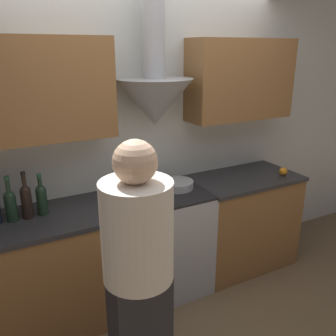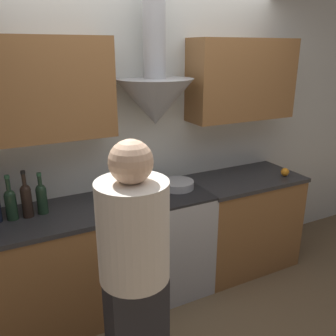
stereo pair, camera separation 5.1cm
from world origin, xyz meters
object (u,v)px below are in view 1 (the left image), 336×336
object	(u,v)px
stove_range	(163,241)
wine_bottle_6	(42,198)
wine_bottle_5	(26,200)
mixing_bowl	(177,185)
person_foreground_left	(139,278)
orange_fruit	(283,171)
wine_bottle_4	(10,204)
stock_pot	(142,186)

from	to	relation	value
stove_range	wine_bottle_6	size ratio (longest dim) A/B	2.98
wine_bottle_5	mixing_bowl	xyz separation A→B (m)	(1.21, -0.00, -0.11)
mixing_bowl	person_foreground_left	bearing A→B (deg)	-128.52
wine_bottle_5	orange_fruit	bearing A→B (deg)	-4.76
stove_range	person_foreground_left	distance (m)	1.24
wine_bottle_5	wine_bottle_6	xyz separation A→B (m)	(0.10, 0.01, -0.01)
wine_bottle_4	stock_pot	size ratio (longest dim) A/B	1.47
wine_bottle_4	person_foreground_left	distance (m)	1.14
stove_range	mixing_bowl	bearing A→B (deg)	12.96
wine_bottle_4	wine_bottle_6	bearing A→B (deg)	1.63
wine_bottle_6	stove_range	bearing A→B (deg)	-3.36
wine_bottle_5	person_foreground_left	world-z (taller)	person_foreground_left
wine_bottle_6	stock_pot	distance (m)	0.78
stock_pot	mixing_bowl	bearing A→B (deg)	-1.08
orange_fruit	wine_bottle_5	bearing A→B (deg)	175.24
wine_bottle_4	wine_bottle_6	size ratio (longest dim) A/B	1.06
stove_range	stock_pot	xyz separation A→B (m)	(-0.16, 0.04, 0.54)
stock_pot	wine_bottle_6	bearing A→B (deg)	179.15
orange_fruit	person_foreground_left	distance (m)	2.02
wine_bottle_6	orange_fruit	bearing A→B (deg)	-5.33
stock_pot	mixing_bowl	world-z (taller)	stock_pot
wine_bottle_4	wine_bottle_6	distance (m)	0.21
person_foreground_left	stove_range	bearing A→B (deg)	56.69
mixing_bowl	orange_fruit	bearing A→B (deg)	-9.91
stock_pot	orange_fruit	bearing A→B (deg)	-7.84
wine_bottle_4	wine_bottle_5	world-z (taller)	wine_bottle_5
wine_bottle_6	mixing_bowl	distance (m)	1.11
stove_range	wine_bottle_5	xyz separation A→B (m)	(-1.05, 0.04, 0.60)
wine_bottle_4	person_foreground_left	xyz separation A→B (m)	(0.52, -1.01, -0.13)
wine_bottle_4	mixing_bowl	distance (m)	1.32
stove_range	orange_fruit	size ratio (longest dim) A/B	12.20
wine_bottle_6	mixing_bowl	bearing A→B (deg)	-0.91
stove_range	stock_pot	world-z (taller)	stock_pot
wine_bottle_5	mixing_bowl	bearing A→B (deg)	-0.23
person_foreground_left	mixing_bowl	bearing A→B (deg)	51.48
wine_bottle_4	person_foreground_left	world-z (taller)	person_foreground_left
stove_range	wine_bottle_6	world-z (taller)	wine_bottle_6
wine_bottle_5	stove_range	bearing A→B (deg)	-2.33
stove_range	wine_bottle_6	xyz separation A→B (m)	(-0.94, 0.06, 0.58)
stock_pot	mixing_bowl	distance (m)	0.33
wine_bottle_6	wine_bottle_4	bearing A→B (deg)	-178.37
person_foreground_left	wine_bottle_6	bearing A→B (deg)	106.96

